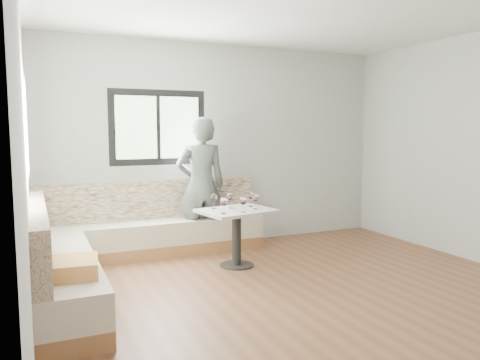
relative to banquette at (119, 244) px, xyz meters
name	(u,v)px	position (x,y,z in m)	size (l,w,h in m)	color
room	(309,152)	(1.51, -1.54, 1.08)	(5.01, 5.01, 2.81)	brown
banquette	(119,244)	(0.00, 0.00, 0.00)	(2.90, 2.80, 0.95)	#9C653C
table	(237,224)	(1.33, -0.28, 0.18)	(0.94, 0.79, 0.68)	black
person	(201,185)	(1.17, 0.54, 0.56)	(0.65, 0.43, 1.79)	#4C544F
olive_ramekin	(229,207)	(1.26, -0.22, 0.37)	(0.10, 0.10, 0.04)	white
wine_glass_a	(224,202)	(1.09, -0.46, 0.48)	(0.08, 0.08, 0.19)	white
wine_glass_b	(243,201)	(1.32, -0.49, 0.48)	(0.08, 0.08, 0.19)	white
wine_glass_c	(256,198)	(1.54, -0.35, 0.48)	(0.08, 0.08, 0.19)	white
wine_glass_d	(230,197)	(1.30, -0.15, 0.48)	(0.08, 0.08, 0.19)	white
wine_glass_e	(251,196)	(1.58, -0.15, 0.48)	(0.08, 0.08, 0.19)	white
wine_glass_f	(214,198)	(1.10, -0.11, 0.48)	(0.08, 0.08, 0.19)	white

